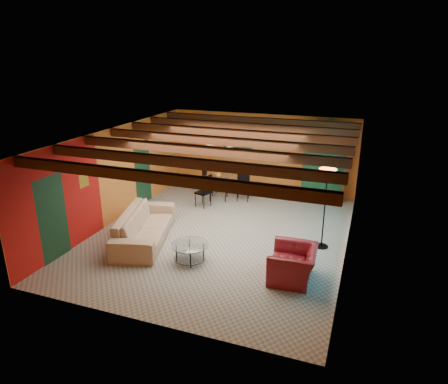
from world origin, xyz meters
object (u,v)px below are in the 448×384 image
at_px(sofa, 145,226).
at_px(potted_plant, 328,126).
at_px(coffee_table, 190,253).
at_px(armoire, 324,167).
at_px(vase, 218,166).
at_px(armchair, 293,264).
at_px(dining_table, 219,184).
at_px(floor_lamp, 325,209).

relative_size(sofa, potted_plant, 5.48).
relative_size(coffee_table, armoire, 0.40).
distance_m(sofa, potted_plant, 6.50).
bearing_deg(vase, potted_plant, 19.77).
bearing_deg(armchair, armoire, 177.05).
relative_size(armchair, vase, 6.20).
bearing_deg(armchair, potted_plant, 177.05).
height_order(dining_table, vase, vase).
height_order(coffee_table, dining_table, dining_table).
relative_size(armchair, armoire, 0.50).
relative_size(armchair, dining_table, 0.54).
bearing_deg(coffee_table, dining_table, 101.91).
distance_m(armchair, dining_table, 5.28).
xyz_separation_m(sofa, armoire, (3.95, 4.73, 0.71)).
bearing_deg(sofa, floor_lamp, -90.63).
distance_m(dining_table, vase, 0.62).
bearing_deg(armchair, dining_table, -144.81).
bearing_deg(vase, armchair, -51.33).
xyz_separation_m(armchair, potted_plant, (-0.05, 5.29, 2.12)).
bearing_deg(floor_lamp, potted_plant, 97.29).
relative_size(sofa, armchair, 2.47).
distance_m(dining_table, potted_plant, 3.97).
height_order(coffee_table, armoire, armoire).
relative_size(sofa, coffee_table, 3.09).
xyz_separation_m(armoire, floor_lamp, (0.45, -3.52, -0.08)).
bearing_deg(armoire, potted_plant, 0.00).
distance_m(coffee_table, dining_table, 4.30).
relative_size(sofa, armoire, 1.24).
bearing_deg(vase, sofa, -101.15).
bearing_deg(floor_lamp, sofa, -164.64).
bearing_deg(dining_table, floor_lamp, -32.38).
distance_m(sofa, coffee_table, 1.72).
bearing_deg(potted_plant, dining_table, -160.23).
distance_m(sofa, dining_table, 3.63).
height_order(armoire, vase, armoire).
distance_m(armchair, vase, 5.34).
distance_m(armchair, coffee_table, 2.42).
relative_size(potted_plant, vase, 2.79).
xyz_separation_m(armchair, vase, (-3.30, 4.12, 0.79)).
relative_size(floor_lamp, potted_plant, 4.10).
distance_m(armoire, floor_lamp, 3.55).
height_order(sofa, armoire, armoire).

